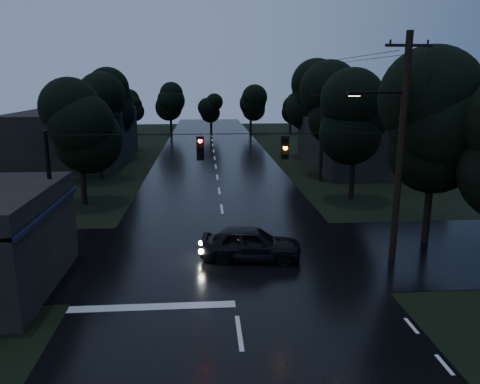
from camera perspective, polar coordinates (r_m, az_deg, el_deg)
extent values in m
cube|color=black|center=(39.47, -2.78, 1.78)|extent=(12.00, 120.00, 0.02)
cube|color=black|center=(22.15, -1.44, -7.69)|extent=(60.00, 9.00, 0.02)
cube|color=black|center=(19.23, -22.34, -2.00)|extent=(0.30, 7.00, 0.15)
cylinder|color=black|center=(17.17, -25.51, -10.16)|extent=(0.10, 0.10, 3.00)
cylinder|color=black|center=(22.50, -20.15, -4.16)|extent=(0.10, 0.10, 3.00)
cube|color=#FBC164|center=(18.08, -23.72, -5.40)|extent=(0.06, 1.60, 0.50)
cube|color=#FBC164|center=(20.53, -21.30, -3.00)|extent=(0.06, 1.20, 0.50)
cube|color=black|center=(45.57, 15.01, 5.72)|extent=(10.00, 14.00, 4.40)
cube|color=black|center=(50.64, -19.30, 6.50)|extent=(10.00, 16.00, 5.00)
cylinder|color=black|center=(21.61, 18.97, 4.78)|extent=(0.30, 0.30, 10.00)
cube|color=black|center=(21.45, 19.90, 16.46)|extent=(2.00, 0.12, 0.12)
cylinder|color=black|center=(20.99, 16.69, 11.57)|extent=(2.20, 0.10, 0.10)
cube|color=black|center=(20.63, 13.76, 11.58)|extent=(0.60, 0.25, 0.18)
cube|color=#FFB266|center=(20.63, 13.75, 11.31)|extent=(0.45, 0.18, 0.03)
cylinder|color=black|center=(38.04, 9.93, 6.87)|extent=(0.30, 0.30, 7.50)
cube|color=black|center=(37.82, 10.13, 11.62)|extent=(2.00, 0.12, 0.12)
cylinder|color=black|center=(21.27, -21.96, -1.11)|extent=(0.18, 0.18, 6.00)
cylinder|color=black|center=(19.78, -1.39, 7.10)|extent=(15.00, 0.03, 0.03)
cube|color=black|center=(19.83, -4.86, 5.32)|extent=(0.32, 0.25, 1.00)
sphere|color=#FF0C07|center=(19.69, -4.86, 5.26)|extent=(0.18, 0.18, 0.18)
cube|color=black|center=(20.12, 5.49, 5.43)|extent=(0.32, 0.25, 1.00)
sphere|color=orange|center=(19.98, 5.56, 5.37)|extent=(0.18, 0.18, 0.18)
cylinder|color=black|center=(25.16, 21.83, -2.72)|extent=(0.36, 0.36, 2.80)
sphere|color=black|center=(24.49, 22.52, 4.95)|extent=(4.48, 4.48, 4.48)
sphere|color=black|center=(24.36, 22.77, 7.74)|extent=(4.48, 4.48, 4.48)
sphere|color=black|center=(24.29, 23.03, 10.55)|extent=(4.48, 4.48, 4.48)
cylinder|color=black|center=(32.38, -18.52, 0.70)|extent=(0.36, 0.36, 2.45)
sphere|color=black|center=(31.89, -18.92, 5.92)|extent=(3.92, 3.92, 3.92)
sphere|color=black|center=(31.78, -19.06, 7.79)|extent=(3.92, 3.92, 3.92)
sphere|color=black|center=(31.70, -19.21, 9.68)|extent=(3.92, 3.92, 3.92)
cylinder|color=black|center=(40.14, -16.66, 3.33)|extent=(0.36, 0.36, 2.62)
sphere|color=black|center=(39.73, -16.97, 7.86)|extent=(4.20, 4.20, 4.20)
sphere|color=black|center=(39.65, -17.08, 9.47)|extent=(4.20, 4.20, 4.20)
sphere|color=black|center=(39.60, -17.20, 11.09)|extent=(4.20, 4.20, 4.20)
cylinder|color=black|center=(49.93, -14.97, 5.44)|extent=(0.36, 0.36, 2.80)
sphere|color=black|center=(49.60, -15.21, 9.33)|extent=(4.48, 4.48, 4.48)
sphere|color=black|center=(49.53, -15.30, 10.71)|extent=(4.48, 4.48, 4.48)
sphere|color=black|center=(49.50, -15.39, 12.09)|extent=(4.48, 4.48, 4.48)
cylinder|color=black|center=(32.92, 13.47, 1.39)|extent=(0.36, 0.36, 2.62)
sphere|color=black|center=(32.42, 13.78, 6.91)|extent=(4.20, 4.20, 4.20)
sphere|color=black|center=(32.32, 13.89, 8.89)|extent=(4.20, 4.20, 4.20)
sphere|color=black|center=(32.25, 14.00, 10.88)|extent=(4.20, 4.20, 4.20)
cylinder|color=black|center=(40.61, 10.89, 3.89)|extent=(0.36, 0.36, 2.80)
sphere|color=black|center=(40.19, 11.11, 8.67)|extent=(4.48, 4.48, 4.48)
sphere|color=black|center=(40.12, 11.19, 10.38)|extent=(4.48, 4.48, 4.48)
sphere|color=black|center=(40.07, 11.27, 12.09)|extent=(4.48, 4.48, 4.48)
cylinder|color=black|center=(50.33, 8.61, 5.90)|extent=(0.36, 0.36, 2.97)
sphere|color=black|center=(49.99, 8.76, 10.01)|extent=(4.76, 4.76, 4.76)
sphere|color=black|center=(49.94, 8.81, 11.47)|extent=(4.76, 4.76, 4.76)
sphere|color=black|center=(49.91, 8.87, 12.93)|extent=(4.76, 4.76, 4.76)
imported|color=black|center=(21.39, 1.37, -6.26)|extent=(4.75, 2.37, 1.55)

